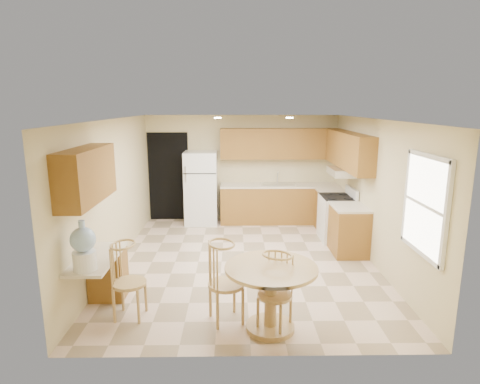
{
  "coord_description": "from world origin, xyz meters",
  "views": [
    {
      "loc": [
        -0.18,
        -6.71,
        2.74
      ],
      "look_at": [
        -0.08,
        0.3,
        1.2
      ],
      "focal_mm": 30.0,
      "sensor_mm": 36.0,
      "label": 1
    }
  ],
  "objects_px": {
    "chair_table_a": "(226,277)",
    "chair_desk": "(127,277)",
    "refrigerator": "(201,188)",
    "stove": "(337,217)",
    "chair_table_b": "(276,289)",
    "dining_table": "(271,289)",
    "water_crock": "(84,248)"
  },
  "relations": [
    {
      "from": "stove",
      "to": "water_crock",
      "type": "xyz_separation_m",
      "value": [
        -3.92,
        -3.3,
        0.58
      ]
    },
    {
      "from": "refrigerator",
      "to": "chair_table_b",
      "type": "distance_m",
      "value": 4.86
    },
    {
      "from": "chair_table_a",
      "to": "water_crock",
      "type": "distance_m",
      "value": 1.76
    },
    {
      "from": "refrigerator",
      "to": "stove",
      "type": "height_order",
      "value": "refrigerator"
    },
    {
      "from": "dining_table",
      "to": "water_crock",
      "type": "height_order",
      "value": "water_crock"
    },
    {
      "from": "stove",
      "to": "chair_table_b",
      "type": "bearing_deg",
      "value": -114.96
    },
    {
      "from": "refrigerator",
      "to": "chair_desk",
      "type": "relative_size",
      "value": 1.69
    },
    {
      "from": "stove",
      "to": "dining_table",
      "type": "xyz_separation_m",
      "value": [
        -1.67,
        -3.38,
        0.08
      ]
    },
    {
      "from": "chair_desk",
      "to": "water_crock",
      "type": "relative_size",
      "value": 1.6
    },
    {
      "from": "refrigerator",
      "to": "water_crock",
      "type": "xyz_separation_m",
      "value": [
        -1.05,
        -4.52,
        0.21
      ]
    },
    {
      "from": "dining_table",
      "to": "refrigerator",
      "type": "bearing_deg",
      "value": 104.73
    },
    {
      "from": "chair_table_a",
      "to": "refrigerator",
      "type": "bearing_deg",
      "value": 169.52
    },
    {
      "from": "chair_table_b",
      "to": "refrigerator",
      "type": "bearing_deg",
      "value": -43.83
    },
    {
      "from": "chair_desk",
      "to": "stove",
      "type": "bearing_deg",
      "value": 136.99
    },
    {
      "from": "chair_table_a",
      "to": "chair_desk",
      "type": "distance_m",
      "value": 1.26
    },
    {
      "from": "dining_table",
      "to": "water_crock",
      "type": "distance_m",
      "value": 2.32
    },
    {
      "from": "chair_table_a",
      "to": "chair_table_b",
      "type": "xyz_separation_m",
      "value": [
        0.6,
        -0.21,
        -0.06
      ]
    },
    {
      "from": "chair_table_a",
      "to": "stove",
      "type": "bearing_deg",
      "value": 126.98
    },
    {
      "from": "chair_table_b",
      "to": "chair_desk",
      "type": "distance_m",
      "value": 1.89
    },
    {
      "from": "chair_table_a",
      "to": "chair_table_b",
      "type": "distance_m",
      "value": 0.64
    },
    {
      "from": "chair_table_b",
      "to": "water_crock",
      "type": "distance_m",
      "value": 2.36
    },
    {
      "from": "stove",
      "to": "dining_table",
      "type": "height_order",
      "value": "stove"
    },
    {
      "from": "chair_desk",
      "to": "refrigerator",
      "type": "bearing_deg",
      "value": 176.98
    },
    {
      "from": "chair_table_a",
      "to": "chair_desk",
      "type": "xyz_separation_m",
      "value": [
        -1.26,
        0.11,
        -0.03
      ]
    },
    {
      "from": "chair_table_a",
      "to": "chair_table_b",
      "type": "relative_size",
      "value": 1.1
    },
    {
      "from": "chair_table_b",
      "to": "chair_desk",
      "type": "relative_size",
      "value": 0.96
    },
    {
      "from": "refrigerator",
      "to": "chair_table_a",
      "type": "height_order",
      "value": "refrigerator"
    },
    {
      "from": "dining_table",
      "to": "chair_table_a",
      "type": "bearing_deg",
      "value": 168.04
    },
    {
      "from": "chair_table_b",
      "to": "water_crock",
      "type": "bearing_deg",
      "value": 26.9
    },
    {
      "from": "refrigerator",
      "to": "dining_table",
      "type": "bearing_deg",
      "value": -75.27
    },
    {
      "from": "dining_table",
      "to": "chair_table_a",
      "type": "xyz_separation_m",
      "value": [
        -0.55,
        0.12,
        0.1
      ]
    },
    {
      "from": "water_crock",
      "to": "refrigerator",
      "type": "bearing_deg",
      "value": 76.92
    }
  ]
}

